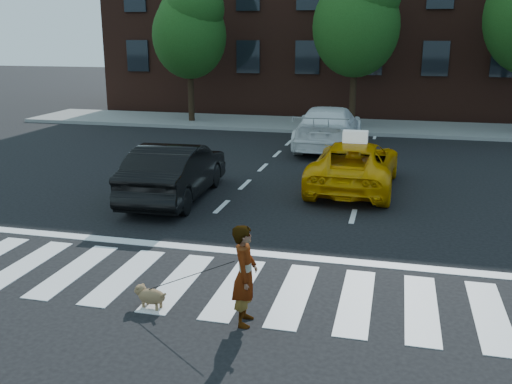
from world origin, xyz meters
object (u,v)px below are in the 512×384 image
tree_mid (357,16)px  taxi (355,165)px  white_suv (329,127)px  woman (245,275)px  tree_left (190,26)px  black_sedan (175,171)px  dog (149,295)px

tree_mid → taxi: (0.87, -10.00, -4.20)m
white_suv → woman: bearing=91.3°
tree_left → tree_mid: size_ratio=0.92×
tree_left → black_sedan: bearing=-71.8°
tree_mid → black_sedan: 13.33m
taxi → black_sedan: bearing=28.6°
tree_left → woman: (7.44, -18.10, -3.69)m
tree_mid → taxi: bearing=-85.0°
white_suv → black_sedan: bearing=68.3°
white_suv → woman: size_ratio=3.56×
taxi → dog: (-2.49, -7.98, -0.45)m
tree_mid → white_suv: size_ratio=1.32×
tree_mid → woman: size_ratio=4.70×
tree_left → black_sedan: size_ratio=1.47×
dog → woman: bearing=9.5°
tree_mid → white_suv: tree_mid is taller
tree_mid → black_sedan: size_ratio=1.61×
tree_mid → taxi: tree_mid is taller
tree_mid → white_suv: bearing=-96.6°
tree_left → woman: size_ratio=4.30×
tree_mid → woman: (-0.06, -18.10, -4.10)m
tree_left → tree_mid: (7.50, -0.00, 0.41)m
white_suv → woman: 13.63m
taxi → dog: bearing=74.7°
white_suv → dog: (-1.11, -13.51, -0.58)m
black_sedan → white_suv: white_suv is taller
black_sedan → white_suv: size_ratio=0.82×
taxi → dog: 8.37m
taxi → tree_left: bearing=-48.0°
tree_mid → woman: tree_mid is taller
taxi → tree_mid: bearing=-83.0°
black_sedan → white_suv: bearing=-113.9°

